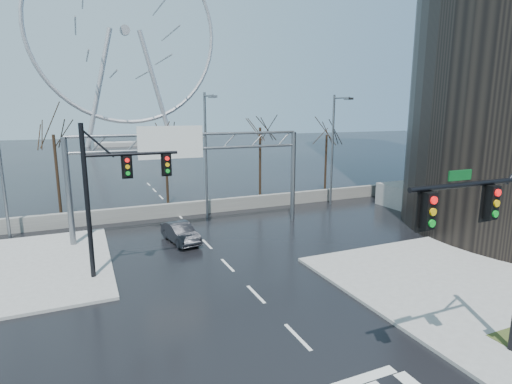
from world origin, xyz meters
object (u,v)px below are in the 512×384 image
ferris_wheel (125,38)px  sign_gantry (188,161)px  signal_mast_near (503,227)px  car (181,233)px  signal_mast_far (110,186)px

ferris_wheel → sign_gantry: bearing=-93.8°
signal_mast_near → car: bearing=111.1°
sign_gantry → ferris_wheel: size_ratio=0.32×
car → signal_mast_near: bearing=-78.4°
sign_gantry → car: (-1.09, -1.85, -4.53)m
signal_mast_far → ferris_wheel: bearing=82.8°
signal_mast_near → car: size_ratio=2.03×
signal_mast_near → signal_mast_far: size_ratio=1.00×
signal_mast_near → signal_mast_far: 17.03m
car → ferris_wheel: bearing=76.0°
signal_mast_near → ferris_wheel: (-0.14, 99.04, 21.26)m
signal_mast_far → ferris_wheel: 89.30m
sign_gantry → car: sign_gantry is taller
ferris_wheel → car: bearing=-94.5°
signal_mast_far → sign_gantry: 8.14m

